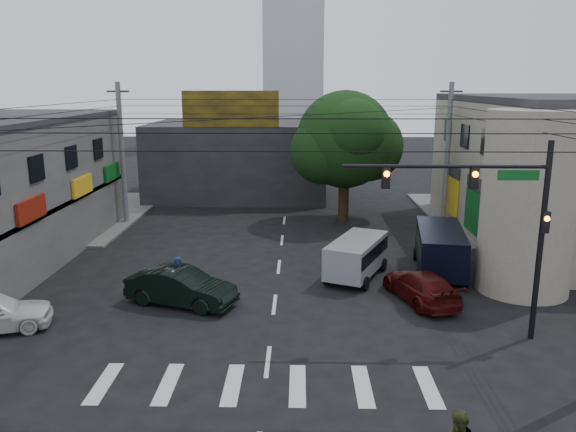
{
  "coord_description": "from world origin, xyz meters",
  "views": [
    {
      "loc": [
        1.03,
        -20.1,
        9.01
      ],
      "look_at": [
        0.53,
        4.0,
        3.36
      ],
      "focal_mm": 35.0,
      "sensor_mm": 36.0,
      "label": 1
    }
  ],
  "objects_px": {
    "maroon_sedan": "(421,286)",
    "navy_van": "(440,251)",
    "street_tree": "(345,140)",
    "silver_minivan": "(356,259)",
    "utility_pole_far_left": "(122,154)",
    "traffic_gantry": "(496,209)",
    "traffic_officer": "(179,279)",
    "utility_pole_far_right": "(447,155)",
    "dark_sedan": "(181,287)"
  },
  "relations": [
    {
      "from": "silver_minivan",
      "to": "traffic_officer",
      "type": "height_order",
      "value": "traffic_officer"
    },
    {
      "from": "street_tree",
      "to": "silver_minivan",
      "type": "bearing_deg",
      "value": -91.2
    },
    {
      "from": "silver_minivan",
      "to": "utility_pole_far_right",
      "type": "bearing_deg",
      "value": -8.92
    },
    {
      "from": "traffic_officer",
      "to": "utility_pole_far_left",
      "type": "bearing_deg",
      "value": 119.63
    },
    {
      "from": "dark_sedan",
      "to": "traffic_officer",
      "type": "relative_size",
      "value": 2.58
    },
    {
      "from": "maroon_sedan",
      "to": "navy_van",
      "type": "height_order",
      "value": "navy_van"
    },
    {
      "from": "utility_pole_far_right",
      "to": "navy_van",
      "type": "relative_size",
      "value": 1.6
    },
    {
      "from": "traffic_gantry",
      "to": "dark_sedan",
      "type": "height_order",
      "value": "traffic_gantry"
    },
    {
      "from": "maroon_sedan",
      "to": "street_tree",
      "type": "bearing_deg",
      "value": -98.49
    },
    {
      "from": "traffic_gantry",
      "to": "navy_van",
      "type": "xyz_separation_m",
      "value": [
        0.08,
        7.35,
        -3.73
      ]
    },
    {
      "from": "maroon_sedan",
      "to": "traffic_officer",
      "type": "height_order",
      "value": "traffic_officer"
    },
    {
      "from": "utility_pole_far_right",
      "to": "maroon_sedan",
      "type": "bearing_deg",
      "value": -107.68
    },
    {
      "from": "utility_pole_far_left",
      "to": "maroon_sedan",
      "type": "height_order",
      "value": "utility_pole_far_left"
    },
    {
      "from": "utility_pole_far_left",
      "to": "street_tree",
      "type": "bearing_deg",
      "value": 3.95
    },
    {
      "from": "street_tree",
      "to": "utility_pole_far_right",
      "type": "bearing_deg",
      "value": -8.75
    },
    {
      "from": "street_tree",
      "to": "utility_pole_far_left",
      "type": "distance_m",
      "value": 14.56
    },
    {
      "from": "traffic_gantry",
      "to": "silver_minivan",
      "type": "distance_m",
      "value": 8.59
    },
    {
      "from": "navy_van",
      "to": "traffic_officer",
      "type": "distance_m",
      "value": 12.63
    },
    {
      "from": "street_tree",
      "to": "traffic_officer",
      "type": "xyz_separation_m",
      "value": [
        -8.09,
        -14.59,
        -4.51
      ]
    },
    {
      "from": "utility_pole_far_left",
      "to": "navy_van",
      "type": "bearing_deg",
      "value": -27.68
    },
    {
      "from": "utility_pole_far_right",
      "to": "silver_minivan",
      "type": "xyz_separation_m",
      "value": [
        -6.74,
        -10.51,
        -3.66
      ]
    },
    {
      "from": "dark_sedan",
      "to": "utility_pole_far_right",
      "type": "bearing_deg",
      "value": -26.18
    },
    {
      "from": "utility_pole_far_left",
      "to": "utility_pole_far_right",
      "type": "relative_size",
      "value": 1.0
    },
    {
      "from": "utility_pole_far_left",
      "to": "utility_pole_far_right",
      "type": "distance_m",
      "value": 21.0
    },
    {
      "from": "utility_pole_far_right",
      "to": "dark_sedan",
      "type": "xyz_separation_m",
      "value": [
        -14.4,
        -14.08,
        -3.83
      ]
    },
    {
      "from": "maroon_sedan",
      "to": "utility_pole_far_left",
      "type": "bearing_deg",
      "value": -56.01
    },
    {
      "from": "navy_van",
      "to": "street_tree",
      "type": "bearing_deg",
      "value": 29.02
    },
    {
      "from": "street_tree",
      "to": "silver_minivan",
      "type": "xyz_separation_m",
      "value": [
        -0.24,
        -11.51,
        -4.53
      ]
    },
    {
      "from": "utility_pole_far_right",
      "to": "navy_van",
      "type": "distance_m",
      "value": 10.59
    },
    {
      "from": "utility_pole_far_left",
      "to": "navy_van",
      "type": "xyz_separation_m",
      "value": [
        18.41,
        -9.66,
        -3.5
      ]
    },
    {
      "from": "utility_pole_far_right",
      "to": "maroon_sedan",
      "type": "relative_size",
      "value": 1.9
    },
    {
      "from": "street_tree",
      "to": "utility_pole_far_left",
      "type": "height_order",
      "value": "utility_pole_far_left"
    },
    {
      "from": "traffic_gantry",
      "to": "utility_pole_far_left",
      "type": "xyz_separation_m",
      "value": [
        -18.32,
        17.0,
        -0.23
      ]
    },
    {
      "from": "utility_pole_far_right",
      "to": "traffic_officer",
      "type": "height_order",
      "value": "utility_pole_far_right"
    },
    {
      "from": "utility_pole_far_left",
      "to": "silver_minivan",
      "type": "height_order",
      "value": "utility_pole_far_left"
    },
    {
      "from": "traffic_officer",
      "to": "utility_pole_far_right",
      "type": "bearing_deg",
      "value": 47.35
    },
    {
      "from": "dark_sedan",
      "to": "maroon_sedan",
      "type": "height_order",
      "value": "dark_sedan"
    },
    {
      "from": "traffic_gantry",
      "to": "silver_minivan",
      "type": "relative_size",
      "value": 1.52
    },
    {
      "from": "maroon_sedan",
      "to": "navy_van",
      "type": "relative_size",
      "value": 0.85
    },
    {
      "from": "street_tree",
      "to": "navy_van",
      "type": "height_order",
      "value": "street_tree"
    },
    {
      "from": "silver_minivan",
      "to": "traffic_gantry",
      "type": "bearing_deg",
      "value": -124.2
    },
    {
      "from": "traffic_gantry",
      "to": "traffic_officer",
      "type": "bearing_deg",
      "value": 164.01
    },
    {
      "from": "silver_minivan",
      "to": "maroon_sedan",
      "type": "bearing_deg",
      "value": -116.21
    },
    {
      "from": "dark_sedan",
      "to": "utility_pole_far_left",
      "type": "bearing_deg",
      "value": 44.58
    },
    {
      "from": "traffic_gantry",
      "to": "navy_van",
      "type": "height_order",
      "value": "traffic_gantry"
    },
    {
      "from": "street_tree",
      "to": "navy_van",
      "type": "bearing_deg",
      "value": -69.86
    },
    {
      "from": "silver_minivan",
      "to": "navy_van",
      "type": "xyz_separation_m",
      "value": [
        4.15,
        0.85,
        0.15
      ]
    },
    {
      "from": "traffic_officer",
      "to": "navy_van",
      "type": "bearing_deg",
      "value": 22.54
    },
    {
      "from": "street_tree",
      "to": "silver_minivan",
      "type": "height_order",
      "value": "street_tree"
    },
    {
      "from": "traffic_gantry",
      "to": "navy_van",
      "type": "relative_size",
      "value": 1.26
    }
  ]
}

